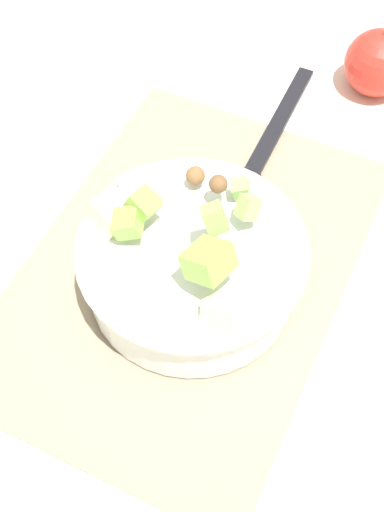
# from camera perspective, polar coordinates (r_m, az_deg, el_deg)

# --- Properties ---
(ground_plane) EXTENTS (2.40, 2.40, 0.00)m
(ground_plane) POSITION_cam_1_polar(r_m,az_deg,el_deg) (0.71, -0.43, -1.11)
(ground_plane) COLOR silver
(placemat) EXTENTS (0.45, 0.31, 0.01)m
(placemat) POSITION_cam_1_polar(r_m,az_deg,el_deg) (0.71, -0.43, -0.98)
(placemat) COLOR gray
(placemat) RESTS_ON ground_plane
(salad_bowl) EXTENTS (0.22, 0.22, 0.13)m
(salad_bowl) POSITION_cam_1_polar(r_m,az_deg,el_deg) (0.66, -0.06, -0.48)
(salad_bowl) COLOR white
(salad_bowl) RESTS_ON placemat
(serving_spoon) EXTENTS (0.23, 0.04, 0.01)m
(serving_spoon) POSITION_cam_1_polar(r_m,az_deg,el_deg) (0.80, 5.61, 8.19)
(serving_spoon) COLOR black
(serving_spoon) RESTS_ON placemat
(whole_apple) EXTENTS (0.08, 0.08, 0.09)m
(whole_apple) POSITION_cam_1_polar(r_m,az_deg,el_deg) (0.89, 14.84, 14.90)
(whole_apple) COLOR red
(whole_apple) RESTS_ON ground_plane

